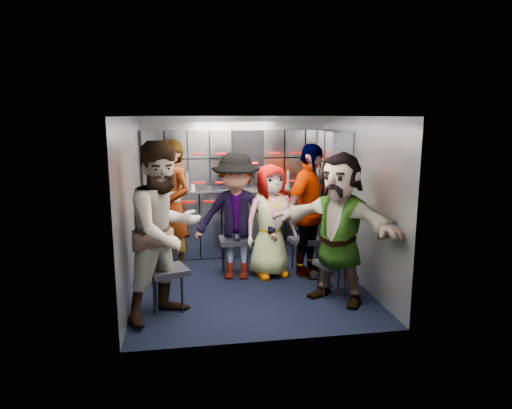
{
  "coord_description": "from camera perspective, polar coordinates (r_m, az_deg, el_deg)",
  "views": [
    {
      "loc": [
        -0.78,
        -5.44,
        2.11
      ],
      "look_at": [
        0.14,
        0.35,
        0.96
      ],
      "focal_mm": 32.0,
      "sensor_mm": 36.0,
      "label": 1
    }
  ],
  "objects": [
    {
      "name": "attendant_arc_d",
      "position": [
        6.03,
        6.67,
        -0.77
      ],
      "size": [
        1.03,
        1.03,
        1.76
      ],
      "primitive_type": "imported",
      "rotation": [
        0.0,
        0.0,
        0.78
      ],
      "color": "black",
      "rests_on": "ground"
    },
    {
      "name": "wall_left",
      "position": [
        5.58,
        -15.27,
        -0.28
      ],
      "size": [
        0.04,
        3.0,
        2.1
      ],
      "primitive_type": "cube",
      "color": "gray",
      "rests_on": "ground"
    },
    {
      "name": "jump_seat_mid_left",
      "position": [
        6.16,
        -2.66,
        -4.74
      ],
      "size": [
        0.41,
        0.39,
        0.49
      ],
      "rotation": [
        0.0,
        0.0,
        -0.0
      ],
      "color": "black",
      "rests_on": "ground"
    },
    {
      "name": "attendant_arc_c",
      "position": [
        6.0,
        1.85,
        -2.06
      ],
      "size": [
        0.83,
        0.65,
        1.49
      ],
      "primitive_type": "imported",
      "rotation": [
        0.0,
        0.0,
        0.26
      ],
      "color": "black",
      "rests_on": "ground"
    },
    {
      "name": "bottle_right",
      "position": [
        6.92,
        3.95,
        3.24
      ],
      "size": [
        0.07,
        0.07,
        0.28
      ],
      "primitive_type": "cylinder",
      "color": "white",
      "rests_on": "counter"
    },
    {
      "name": "attendant_arc_a",
      "position": [
        4.81,
        -11.26,
        -3.3
      ],
      "size": [
        1.15,
        1.13,
        1.87
      ],
      "primitive_type": "imported",
      "rotation": [
        0.0,
        0.0,
        0.73
      ],
      "color": "black",
      "rests_on": "ground"
    },
    {
      "name": "cup_right",
      "position": [
        7.03,
        7.21,
        2.53
      ],
      "size": [
        0.08,
        0.08,
        0.09
      ],
      "primitive_type": "cylinder",
      "color": "tan",
      "rests_on": "counter"
    },
    {
      "name": "jump_seat_near_right",
      "position": [
        5.53,
        9.48,
        -7.48
      ],
      "size": [
        0.44,
        0.43,
        0.41
      ],
      "rotation": [
        0.0,
        0.0,
        0.36
      ],
      "color": "black",
      "rests_on": "ground"
    },
    {
      "name": "red_latch_strip",
      "position": [
        6.69,
        -2.21,
        0.48
      ],
      "size": [
        2.6,
        0.02,
        0.03
      ],
      "primitive_type": "cube",
      "color": "#AC0C08",
      "rests_on": "cart_bank_back"
    },
    {
      "name": "right_cabinet",
      "position": [
        6.57,
        9.24,
        -3.25
      ],
      "size": [
        0.28,
        1.2,
        1.0
      ],
      "primitive_type": "cube",
      "color": "gray",
      "rests_on": "ground"
    },
    {
      "name": "attendant_arc_e",
      "position": [
        5.23,
        10.28,
        -2.92
      ],
      "size": [
        1.47,
        1.51,
        1.72
      ],
      "primitive_type": "imported",
      "rotation": [
        0.0,
        0.0,
        -0.81
      ],
      "color": "black",
      "rests_on": "ground"
    },
    {
      "name": "jump_seat_center",
      "position": [
        6.27,
        1.51,
        -5.08
      ],
      "size": [
        0.46,
        0.45,
        0.41
      ],
      "rotation": [
        0.0,
        0.0,
        0.43
      ],
      "color": "black",
      "rests_on": "ground"
    },
    {
      "name": "ceiling",
      "position": [
        5.5,
        -0.91,
        10.97
      ],
      "size": [
        2.8,
        3.0,
        0.02
      ],
      "primitive_type": "cube",
      "color": "silver",
      "rests_on": "wall_back"
    },
    {
      "name": "coffee_niche",
      "position": [
        6.95,
        -1.08,
        5.79
      ],
      "size": [
        0.46,
        0.16,
        0.84
      ],
      "primitive_type": null,
      "color": "black",
      "rests_on": "wall_back"
    },
    {
      "name": "jump_seat_near_left",
      "position": [
        5.13,
        -10.97,
        -8.38
      ],
      "size": [
        0.5,
        0.49,
        0.47
      ],
      "rotation": [
        0.0,
        0.0,
        0.32
      ],
      "color": "black",
      "rests_on": "ground"
    },
    {
      "name": "jump_seat_mid_right",
      "position": [
        6.32,
        6.13,
        -4.69
      ],
      "size": [
        0.43,
        0.41,
        0.45
      ],
      "rotation": [
        0.0,
        0.0,
        0.14
      ],
      "color": "black",
      "rests_on": "ground"
    },
    {
      "name": "bottle_mid",
      "position": [
        6.75,
        -8.6,
        2.92
      ],
      "size": [
        0.07,
        0.07,
        0.27
      ],
      "primitive_type": "cylinder",
      "color": "white",
      "rests_on": "counter"
    },
    {
      "name": "cart_bank_back",
      "position": [
        6.97,
        -2.38,
        -2.33
      ],
      "size": [
        2.68,
        0.38,
        0.99
      ],
      "primitive_type": "cube",
      "color": "gray",
      "rests_on": "ground"
    },
    {
      "name": "counter",
      "position": [
        6.86,
        -2.42,
        1.89
      ],
      "size": [
        2.68,
        0.42,
        0.03
      ],
      "primitive_type": "cube",
      "color": "silver",
      "rests_on": "cart_bank_back"
    },
    {
      "name": "wall_back",
      "position": [
        7.06,
        -2.62,
        2.44
      ],
      "size": [
        2.8,
        0.04,
        2.1
      ],
      "primitive_type": "cube",
      "color": "gray",
      "rests_on": "ground"
    },
    {
      "name": "attendant_arc_b",
      "position": [
        5.89,
        -2.5,
        -1.53
      ],
      "size": [
        1.17,
        0.82,
        1.65
      ],
      "primitive_type": "imported",
      "rotation": [
        0.0,
        0.0,
        -0.21
      ],
      "color": "black",
      "rests_on": "ground"
    },
    {
      "name": "cup_left",
      "position": [
        6.75,
        -7.92,
        2.17
      ],
      "size": [
        0.07,
        0.07,
        0.09
      ],
      "primitive_type": "cylinder",
      "color": "tan",
      "rests_on": "counter"
    },
    {
      "name": "floor",
      "position": [
        5.89,
        -0.85,
        -9.93
      ],
      "size": [
        3.0,
        3.0,
        0.0
      ],
      "primitive_type": "plane",
      "color": "black",
      "rests_on": "ground"
    },
    {
      "name": "locker_bank_right",
      "position": [
        6.5,
        9.24,
        5.46
      ],
      "size": [
        0.28,
        1.0,
        0.82
      ],
      "primitive_type": "cube",
      "color": "gray",
      "rests_on": "wall_right"
    },
    {
      "name": "cart_bank_left",
      "position": [
        6.23,
        -12.55,
        -4.22
      ],
      "size": [
        0.38,
        0.76,
        0.99
      ],
      "primitive_type": "cube",
      "color": "gray",
      "rests_on": "ground"
    },
    {
      "name": "attendant_standing",
      "position": [
        6.17,
        -10.5,
        -0.41
      ],
      "size": [
        0.76,
        0.78,
        1.8
      ],
      "primitive_type": "imported",
      "rotation": [
        0.0,
        0.0,
        -0.84
      ],
      "color": "black",
      "rests_on": "ground"
    },
    {
      "name": "locker_bank_back",
      "position": [
        6.86,
        -2.51,
        5.89
      ],
      "size": [
        2.68,
        0.28,
        0.82
      ],
      "primitive_type": "cube",
      "color": "gray",
      "rests_on": "wall_back"
    },
    {
      "name": "bottle_left",
      "position": [
        6.75,
        -9.77,
        2.79
      ],
      "size": [
        0.07,
        0.07,
        0.25
      ],
      "primitive_type": "cylinder",
      "color": "white",
      "rests_on": "counter"
    },
    {
      "name": "wall_right",
      "position": [
        5.96,
        12.57,
        0.56
      ],
      "size": [
        0.04,
        3.0,
        2.1
      ],
      "primitive_type": "cube",
      "color": "gray",
      "rests_on": "ground"
    }
  ]
}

